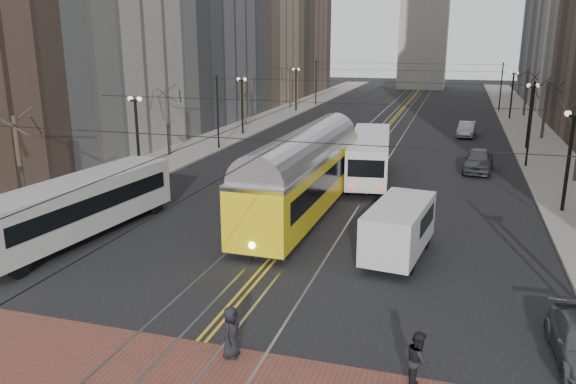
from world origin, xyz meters
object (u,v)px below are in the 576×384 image
Objects in this scene: transit_bus at (79,210)px; sedan_grey at (478,160)px; pedestrian_a at (231,332)px; sedan_silver at (467,129)px; cargo_van at (399,231)px; rear_bus at (370,157)px; streetcar at (303,182)px; pedestrian_c at (418,360)px.

sedan_grey is at bearing 53.46° from transit_bus.
transit_bus reaches higher than pedestrian_a.
transit_bus is 41.66m from sedan_silver.
sedan_grey is (3.90, 19.09, -0.41)m from cargo_van.
rear_bus is 2.61× the size of sedan_silver.
cargo_van is at bearing -90.13° from sedan_silver.
streetcar is at bearing -120.27° from sedan_grey.
rear_bus is 2.08× the size of cargo_van.
streetcar is 1.33× the size of rear_bus.
cargo_van reaches higher than sedan_silver.
transit_bus is 2.64× the size of sedan_silver.
cargo_van is (3.60, -14.53, -0.29)m from rear_bus.
sedan_silver is (9.05, 30.08, -1.11)m from streetcar.
cargo_van reaches higher than sedan_grey.
pedestrian_a is (1.80, -15.08, -1.01)m from streetcar.
pedestrian_a is at bearing -94.15° from sedan_silver.
cargo_van is at bearing 13.50° from transit_bus.
cargo_van is 3.41× the size of pedestrian_a.
streetcar is 31.43m from sedan_silver.
sedan_grey is at bearing -82.34° from sedan_silver.
transit_bus is 13.84m from pedestrian_a.
sedan_grey is at bearing -12.87° from pedestrian_c.
transit_bus is 2.39× the size of sedan_grey.
transit_bus is 2.11× the size of cargo_van.
sedan_silver is at bearing -10.29° from pedestrian_c.
transit_bus is 15.60m from cargo_van.
transit_bus is at bearing 56.87° from pedestrian_c.
rear_bus is at bearing 60.38° from transit_bus.
rear_bus is 2.36× the size of sedan_grey.
pedestrian_c is at bearing -86.98° from sedan_silver.
cargo_van is at bearing -22.73° from pedestrian_a.
transit_bus is 28.67m from sedan_grey.
rear_bus is at bearing 111.21° from cargo_van.
streetcar is 8.99× the size of pedestrian_c.
rear_bus is 24.48m from pedestrian_a.
sedan_grey is (19.36, 21.13, -0.65)m from transit_bus.
pedestrian_c is at bearing -90.27° from pedestrian_a.
sedan_grey reaches higher than pedestrian_a.
streetcar is at bearing 42.93° from transit_bus.
sedan_grey is 1.11× the size of sedan_silver.
streetcar is at bearing -110.33° from rear_bus.
pedestrian_a is at bearing -81.93° from streetcar.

